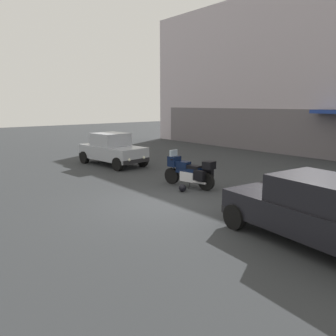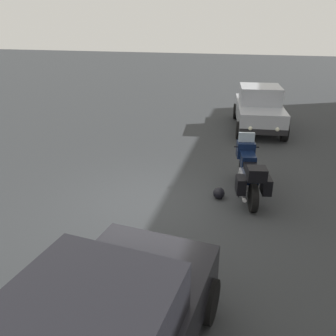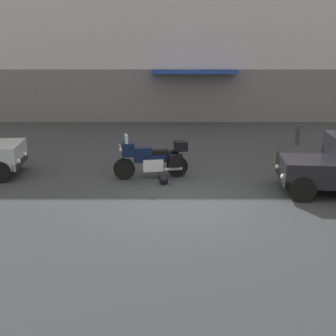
% 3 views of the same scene
% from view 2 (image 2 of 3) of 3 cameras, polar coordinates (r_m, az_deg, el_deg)
% --- Properties ---
extents(ground_plane, '(80.00, 80.00, 0.00)m').
position_cam_2_polar(ground_plane, '(8.21, -2.99, -5.87)').
color(ground_plane, '#2D3033').
extents(motorcycle, '(2.25, 0.96, 1.36)m').
position_cam_2_polar(motorcycle, '(8.56, 13.08, -0.61)').
color(motorcycle, black).
rests_on(motorcycle, ground).
extents(helmet, '(0.28, 0.28, 0.28)m').
position_cam_2_polar(helmet, '(8.47, 8.30, -4.08)').
color(helmet, black).
rests_on(helmet, ground).
extents(car_hatchback_near, '(4.00, 2.16, 1.64)m').
position_cam_2_polar(car_hatchback_near, '(14.21, 14.62, 9.44)').
color(car_hatchback_near, '#9EA3AD').
rests_on(car_hatchback_near, ground).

